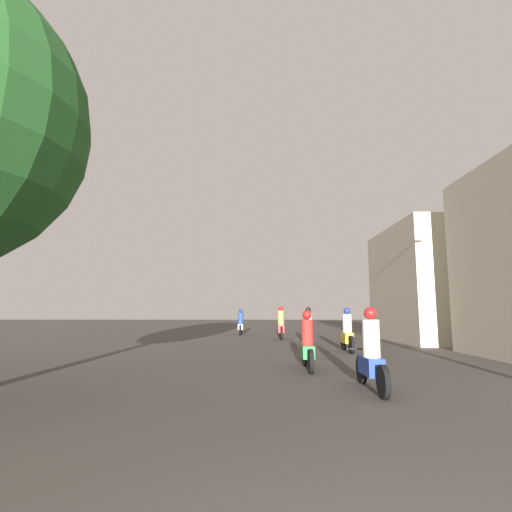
# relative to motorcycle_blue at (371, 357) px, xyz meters

# --- Properties ---
(motorcycle_blue) EXTENTS (0.60, 2.06, 1.57)m
(motorcycle_blue) POSITION_rel_motorcycle_blue_xyz_m (0.00, 0.00, 0.00)
(motorcycle_blue) COLOR black
(motorcycle_blue) RESTS_ON ground_plane
(motorcycle_green) EXTENTS (0.60, 1.98, 1.50)m
(motorcycle_green) POSITION_rel_motorcycle_blue_xyz_m (-0.90, 2.67, -0.02)
(motorcycle_green) COLOR black
(motorcycle_green) RESTS_ON ground_plane
(motorcycle_yellow) EXTENTS (0.60, 1.93, 1.59)m
(motorcycle_yellow) POSITION_rel_motorcycle_blue_xyz_m (1.06, 6.99, 0.01)
(motorcycle_yellow) COLOR black
(motorcycle_yellow) RESTS_ON ground_plane
(motorcycle_orange) EXTENTS (0.60, 1.88, 1.63)m
(motorcycle_orange) POSITION_rel_motorcycle_blue_xyz_m (0.01, 9.93, 0.02)
(motorcycle_orange) COLOR black
(motorcycle_orange) RESTS_ON ground_plane
(motorcycle_red) EXTENTS (0.60, 2.01, 1.70)m
(motorcycle_red) POSITION_rel_motorcycle_blue_xyz_m (-1.02, 13.15, 0.05)
(motorcycle_red) COLOR black
(motorcycle_red) RESTS_ON ground_plane
(motorcycle_silver) EXTENTS (0.60, 1.94, 1.58)m
(motorcycle_silver) POSITION_rel_motorcycle_blue_xyz_m (-3.28, 16.99, -0.00)
(motorcycle_silver) COLOR black
(motorcycle_silver) RESTS_ON ground_plane
(building_right_far) EXTENTS (4.14, 7.15, 5.58)m
(building_right_far) POSITION_rel_motorcycle_blue_xyz_m (6.40, 12.14, 2.16)
(building_right_far) COLOR beige
(building_right_far) RESTS_ON ground_plane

